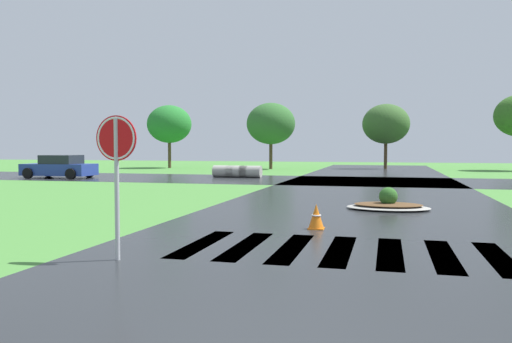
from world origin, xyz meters
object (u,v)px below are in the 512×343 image
(car_blue_compact, at_px, (60,167))
(traffic_cone, at_px, (316,217))
(median_island, at_px, (388,205))
(stop_sign, at_px, (116,153))
(drainage_pipe_stack, at_px, (237,172))

(car_blue_compact, relative_size, traffic_cone, 7.30)
(median_island, height_order, traffic_cone, median_island)
(stop_sign, relative_size, traffic_cone, 4.16)
(car_blue_compact, xyz_separation_m, drainage_pipe_stack, (10.35, 3.19, -0.29))
(stop_sign, relative_size, median_island, 0.97)
(car_blue_compact, distance_m, drainage_pipe_stack, 10.84)
(stop_sign, xyz_separation_m, traffic_cone, (2.81, 4.10, -1.53))
(traffic_cone, bearing_deg, car_blue_compact, 138.99)
(stop_sign, distance_m, drainage_pipe_stack, 23.26)
(median_island, bearing_deg, drainage_pipe_stack, 122.21)
(drainage_pipe_stack, relative_size, traffic_cone, 5.23)
(drainage_pipe_stack, distance_m, traffic_cone, 20.07)
(drainage_pipe_stack, bearing_deg, car_blue_compact, -162.88)
(median_island, xyz_separation_m, traffic_cone, (-1.63, -4.27, 0.13))
(drainage_pipe_stack, bearing_deg, traffic_cone, -68.29)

